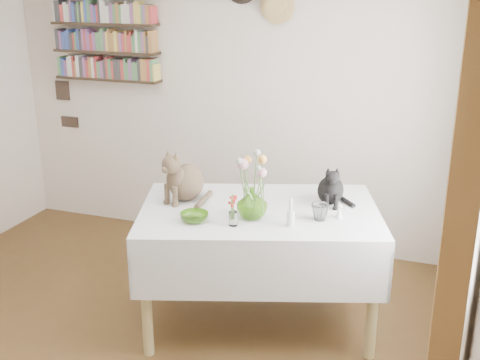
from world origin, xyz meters
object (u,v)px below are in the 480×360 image
at_px(tabby_cat, 186,173).
at_px(bookshelf_unit, 105,28).
at_px(dining_table, 259,237).
at_px(flower_vase, 252,203).
at_px(black_cat, 331,183).

relative_size(tabby_cat, bookshelf_unit, 0.37).
distance_m(dining_table, tabby_cat, 0.65).
height_order(flower_vase, bookshelf_unit, bookshelf_unit).
distance_m(tabby_cat, bookshelf_unit, 1.94).
height_order(dining_table, flower_vase, flower_vase).
distance_m(dining_table, black_cat, 0.60).
bearing_deg(dining_table, flower_vase, -89.09).
bearing_deg(black_cat, dining_table, -162.41).
height_order(dining_table, bookshelf_unit, bookshelf_unit).
bearing_deg(tabby_cat, bookshelf_unit, 158.40).
xyz_separation_m(dining_table, tabby_cat, (-0.52, 0.01, 0.39)).
relative_size(dining_table, bookshelf_unit, 1.78).
relative_size(dining_table, tabby_cat, 4.78).
distance_m(tabby_cat, flower_vase, 0.56).
height_order(tabby_cat, bookshelf_unit, bookshelf_unit).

